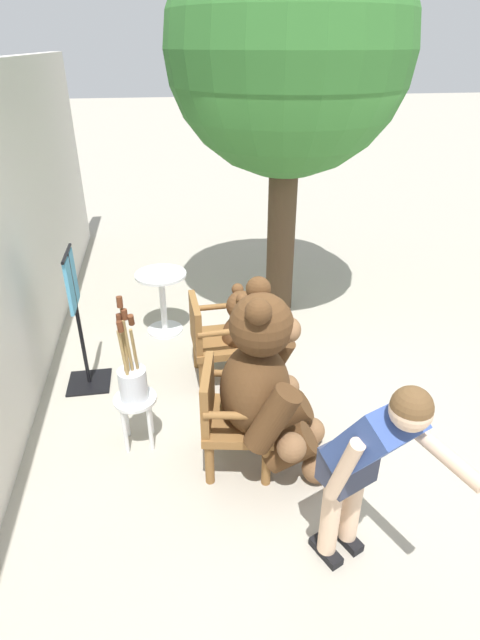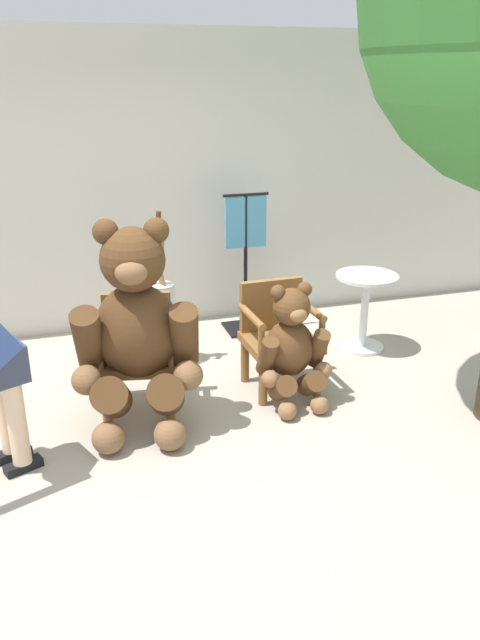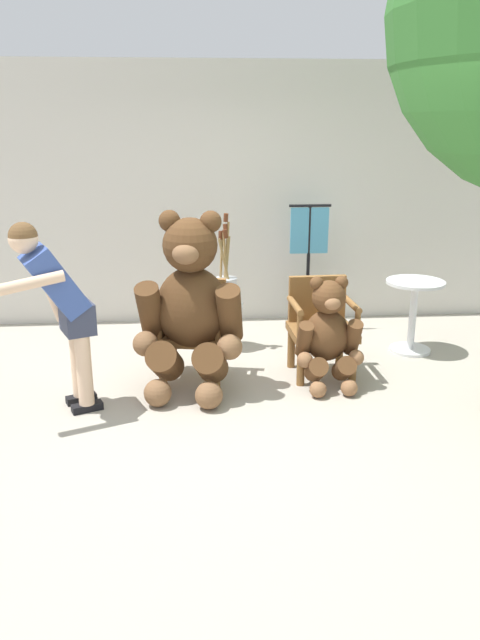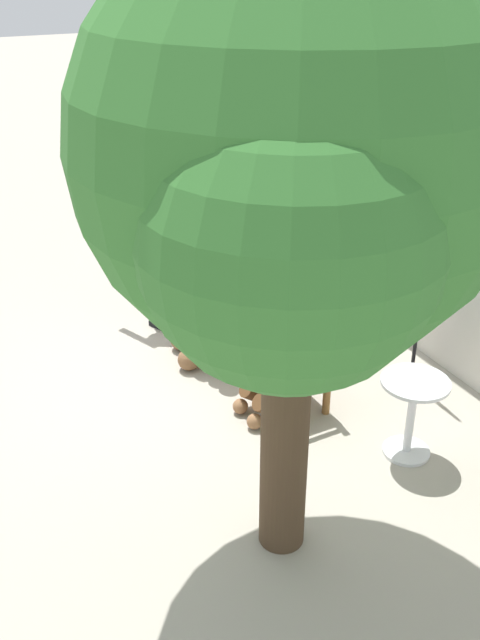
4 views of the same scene
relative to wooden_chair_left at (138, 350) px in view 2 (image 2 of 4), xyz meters
name	(u,v)px [view 2 (image 2 of 4)]	position (x,y,z in m)	size (l,w,h in m)	color
ground_plane	(234,437)	(0.56, -0.67, -0.46)	(60.00, 60.00, 0.00)	#A8A091
back_wall	(164,184)	(0.56, 1.73, 0.94)	(10.00, 0.16, 2.80)	beige
wooden_chair_left	(138,350)	(0.00, 0.00, 0.00)	(0.65, 0.62, 0.86)	brown
wooden_chair_right	(278,333)	(1.13, 0.00, 0.00)	(0.58, 0.54, 0.86)	brown
teddy_bear_large	(137,329)	(-0.03, -0.26, 0.28)	(0.93, 0.93, 1.51)	#4C3019
teddy_bear_small	(292,347)	(1.13, -0.29, 0.01)	(0.57, 0.55, 0.96)	brown
white_stool	(164,324)	(0.32, 0.72, -0.11)	(0.34, 0.34, 0.46)	silver
brush_bucket	(162,292)	(0.32, 0.72, 0.19)	(0.22, 0.22, 0.89)	silver
round_side_table	(365,303)	(2.14, 0.47, -0.01)	(0.56, 0.56, 0.72)	silver
clothing_display_stand	(246,260)	(1.23, 1.22, 0.26)	(0.44, 0.40, 1.36)	black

